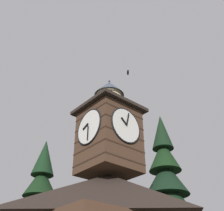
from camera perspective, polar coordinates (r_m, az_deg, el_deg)
name	(u,v)px	position (r m, az deg, el deg)	size (l,w,h in m)	color
clock_tower	(109,132)	(21.59, -0.59, -5.03)	(4.20, 4.20, 7.85)	#4C3323
flying_bird_high	(128,73)	(28.06, 3.06, 6.29)	(0.58, 0.62, 0.12)	black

